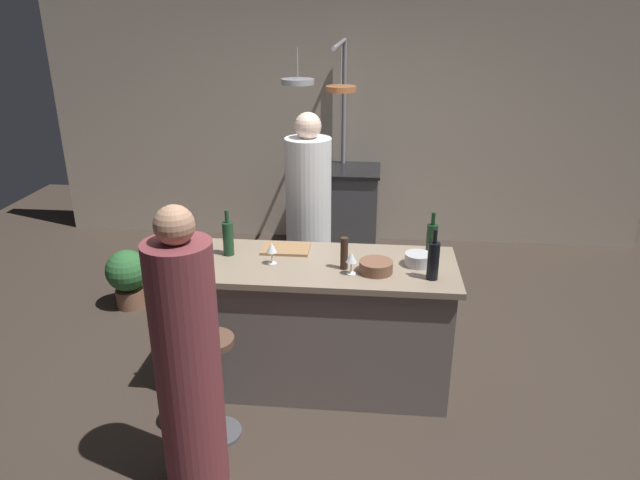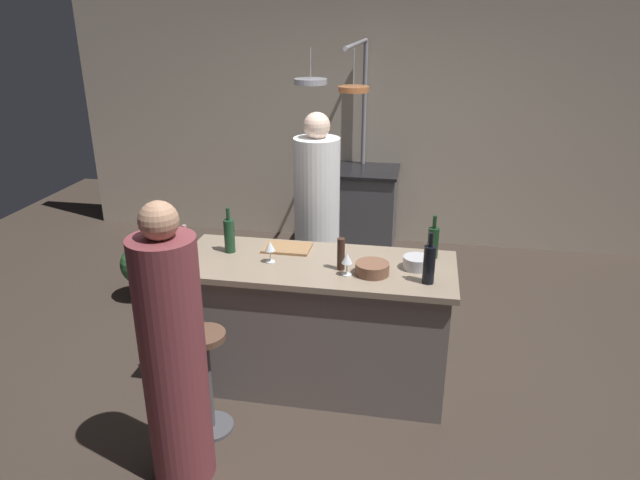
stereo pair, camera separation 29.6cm
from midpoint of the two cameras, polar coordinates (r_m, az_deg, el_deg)
The scene contains 19 objects.
ground_plane at distance 4.18m, azimuth -2.30°, elevation -13.64°, with size 9.00×9.00×0.00m, color #382D26.
back_wall at distance 6.35m, azimuth 1.07°, elevation 11.54°, with size 6.40×0.16×2.60m, color #BCAD99.
kitchen_island at distance 3.94m, azimuth -2.39°, elevation -8.26°, with size 1.80×0.72×0.90m.
stove_range at distance 6.17m, azimuth 0.71°, elevation 3.06°, with size 0.80×0.64×0.89m.
chef at distance 4.66m, azimuth -2.95°, elevation 1.27°, with size 0.36×0.36×1.71m.
bar_stool_left at distance 3.59m, azimuth -12.75°, elevation -13.64°, with size 0.28×0.28×0.68m.
guest_left at distance 3.10m, azimuth -15.65°, elevation -11.91°, with size 0.34×0.34×1.60m.
overhead_pot_rack at distance 5.38m, azimuth -0.48°, elevation 13.36°, with size 0.61×1.51×2.17m.
potted_plant at distance 5.30m, azimuth -20.03°, elevation -3.30°, with size 0.36×0.36×0.52m.
cutting_board at distance 3.94m, azimuth -5.52°, elevation -0.91°, with size 0.32×0.22×0.02m, color #997047.
pepper_mill at distance 3.61m, azimuth 0.05°, elevation -1.36°, with size 0.05×0.05×0.21m, color #382319.
wine_bottle_green at distance 3.89m, azimuth -11.24°, elevation 0.19°, with size 0.07×0.07×0.31m.
wine_bottle_dark at distance 3.51m, azimuth 8.76°, elevation -2.00°, with size 0.07×0.07×0.32m.
wine_bottle_rose at distance 3.64m, azimuth -15.18°, elevation -1.74°, with size 0.07×0.07×0.30m.
wine_bottle_red at distance 3.87m, azimuth 8.85°, elevation 0.13°, with size 0.07×0.07×0.29m.
wine_glass_by_chef at distance 3.53m, azimuth 0.72°, elevation -1.87°, with size 0.07×0.07×0.15m.
wine_glass_near_left_guest at distance 3.71m, azimuth -7.09°, elevation -0.89°, with size 0.07×0.07×0.15m.
mixing_bowl_steel at distance 3.71m, azimuth 7.42°, elevation -1.95°, with size 0.17×0.17×0.08m, color #B7B7BC.
mixing_bowl_wooden at distance 3.59m, azimuth 3.20°, elevation -2.69°, with size 0.21×0.21×0.07m, color brown.
Camera 1 is at (0.35, -3.40, 2.42)m, focal length 32.40 mm.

